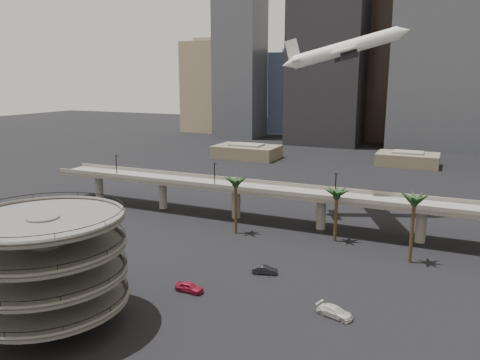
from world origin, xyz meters
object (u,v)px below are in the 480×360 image
at_px(car_a, 189,287).
at_px(car_c, 335,311).
at_px(parking_ramp, 47,261).
at_px(overpass, 277,194).
at_px(car_b, 265,270).
at_px(airborne_jet, 345,49).

bearing_deg(car_a, car_c, -84.60).
bearing_deg(parking_ramp, car_c, 27.55).
height_order(parking_ramp, car_c, parking_ramp).
height_order(overpass, car_c, overpass).
distance_m(parking_ramp, car_c, 42.30).
xyz_separation_m(parking_ramp, car_b, (21.44, 29.34, -9.08)).
bearing_deg(overpass, parking_ramp, -102.43).
bearing_deg(car_c, airborne_jet, 28.07).
xyz_separation_m(overpass, airborne_jet, (11.74, 14.16, 34.50)).
distance_m(parking_ramp, airborne_jet, 83.59).
bearing_deg(car_b, overpass, 0.70).
bearing_deg(overpass, car_b, -74.11).
bearing_deg(parking_ramp, airborne_jet, 71.31).
distance_m(car_a, car_b, 14.87).
relative_size(car_b, car_c, 0.82).
distance_m(airborne_jet, car_a, 70.30).
relative_size(parking_ramp, airborne_jet, 0.73).
distance_m(car_a, car_c, 24.06).
distance_m(car_b, car_c, 18.32).
relative_size(overpass, car_c, 23.26).
bearing_deg(airborne_jet, parking_ramp, -130.82).
bearing_deg(car_b, car_a, 128.56).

